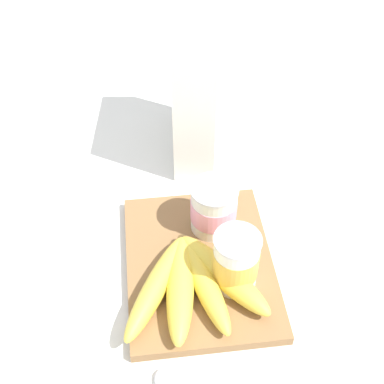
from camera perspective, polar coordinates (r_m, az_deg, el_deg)
ground_plane at (r=0.80m, az=0.85°, el=-8.48°), size 2.40×2.40×0.00m
cutting_board at (r=0.79m, az=0.86°, el=-8.11°), size 0.28×0.22×0.02m
cereal_box at (r=0.91m, az=0.26°, el=10.99°), size 0.19×0.09×0.25m
yogurt_cup_front at (r=0.79m, az=2.43°, el=-1.78°), size 0.07×0.07×0.09m
yogurt_cup_back at (r=0.73m, az=4.89°, el=-7.68°), size 0.07×0.07×0.10m
banana_bunch at (r=0.74m, az=-0.05°, el=-10.04°), size 0.19×0.23×0.04m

